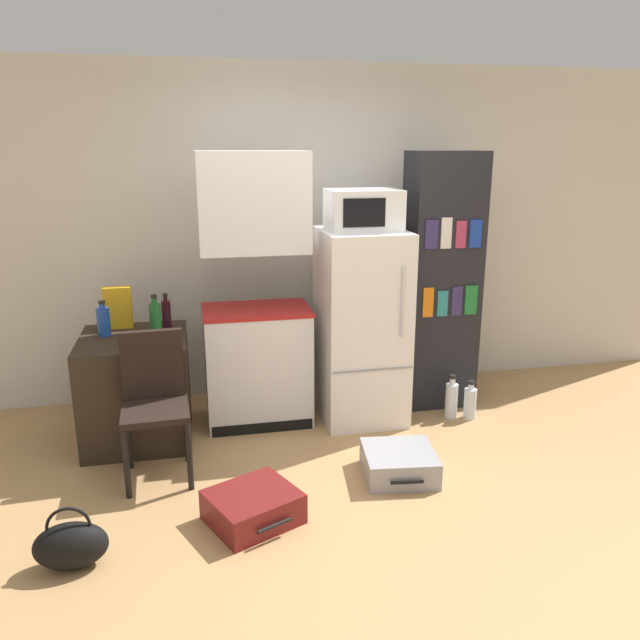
% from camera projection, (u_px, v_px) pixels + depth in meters
% --- Properties ---
extents(ground_plane, '(24.00, 24.00, 0.00)m').
position_uv_depth(ground_plane, '(371.00, 509.00, 3.59)').
color(ground_plane, tan).
extents(wall_back, '(6.40, 0.10, 2.64)m').
position_uv_depth(wall_back, '(329.00, 233.00, 5.15)').
color(wall_back, beige).
rests_on(wall_back, ground_plane).
extents(side_table, '(0.72, 0.75, 0.75)m').
position_uv_depth(side_table, '(137.00, 388.00, 4.37)').
color(side_table, '#2D2319').
rests_on(side_table, ground_plane).
extents(kitchen_hutch, '(0.78, 0.50, 1.98)m').
position_uv_depth(kitchen_hutch, '(256.00, 302.00, 4.51)').
color(kitchen_hutch, white).
rests_on(kitchen_hutch, ground_plane).
extents(refrigerator, '(0.61, 0.68, 1.43)m').
position_uv_depth(refrigerator, '(361.00, 326.00, 4.65)').
color(refrigerator, white).
rests_on(refrigerator, ground_plane).
extents(microwave, '(0.51, 0.38, 0.29)m').
position_uv_depth(microwave, '(363.00, 210.00, 4.41)').
color(microwave, silver).
rests_on(microwave, refrigerator).
extents(bookshelf, '(0.55, 0.38, 1.98)m').
position_uv_depth(bookshelf, '(441.00, 282.00, 4.84)').
color(bookshelf, black).
rests_on(bookshelf, ground_plane).
extents(bottle_wine_dark, '(0.07, 0.07, 0.25)m').
position_uv_depth(bottle_wine_dark, '(166.00, 313.00, 4.49)').
color(bottle_wine_dark, black).
rests_on(bottle_wine_dark, side_table).
extents(bottle_blue_soda, '(0.09, 0.09, 0.25)m').
position_uv_depth(bottle_blue_soda, '(103.00, 321.00, 4.28)').
color(bottle_blue_soda, '#1E47A3').
rests_on(bottle_blue_soda, side_table).
extents(bottle_green_tall, '(0.08, 0.08, 0.28)m').
position_uv_depth(bottle_green_tall, '(156.00, 318.00, 4.30)').
color(bottle_green_tall, '#1E6028').
rests_on(bottle_green_tall, side_table).
extents(bowl, '(0.15, 0.15, 0.04)m').
position_uv_depth(bowl, '(167.00, 335.00, 4.24)').
color(bowl, silver).
rests_on(bowl, side_table).
extents(cereal_box, '(0.19, 0.07, 0.30)m').
position_uv_depth(cereal_box, '(118.00, 308.00, 4.44)').
color(cereal_box, gold).
rests_on(cereal_box, side_table).
extents(chair, '(0.42, 0.42, 0.92)m').
position_uv_depth(chair, '(154.00, 392.00, 3.85)').
color(chair, black).
rests_on(chair, ground_plane).
extents(suitcase_large_flat, '(0.49, 0.49, 0.17)m').
position_uv_depth(suitcase_large_flat, '(399.00, 463.00, 3.93)').
color(suitcase_large_flat, '#99999E').
rests_on(suitcase_large_flat, ground_plane).
extents(suitcase_small_flat, '(0.58, 0.56, 0.18)m').
position_uv_depth(suitcase_small_flat, '(253.00, 507.00, 3.45)').
color(suitcase_small_flat, maroon).
rests_on(suitcase_small_flat, ground_plane).
extents(handbag, '(0.36, 0.20, 0.33)m').
position_uv_depth(handbag, '(71.00, 545.00, 3.06)').
color(handbag, black).
rests_on(handbag, ground_plane).
extents(water_bottle_front, '(0.09, 0.09, 0.34)m').
position_uv_depth(water_bottle_front, '(451.00, 399.00, 4.76)').
color(water_bottle_front, silver).
rests_on(water_bottle_front, ground_plane).
extents(water_bottle_middle, '(0.09, 0.09, 0.30)m').
position_uv_depth(water_bottle_middle, '(470.00, 403.00, 4.74)').
color(water_bottle_middle, silver).
rests_on(water_bottle_middle, ground_plane).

